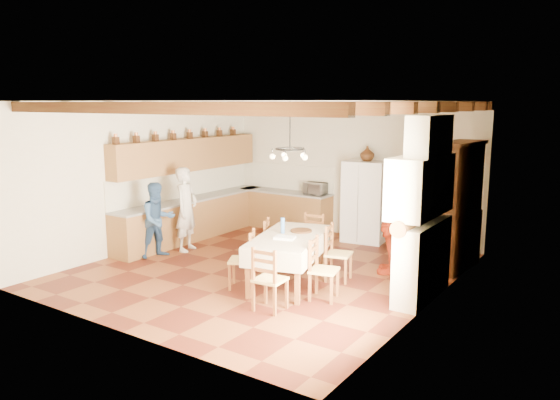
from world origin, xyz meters
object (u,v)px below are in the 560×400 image
object	(u,v)px
hutch	(456,206)
chair_end_near	(270,278)
microwave	(315,189)
chair_end_far	(310,240)
person_man	(186,209)
chair_left_near	(242,259)
refrigerator	(365,201)
person_woman_blue	(158,220)
chair_right_far	(339,253)
chair_left_far	(257,245)
chair_right_near	(324,269)
person_woman_red	(391,226)
dining_table	(290,240)

from	to	relation	value
hutch	chair_end_near	world-z (taller)	hutch
microwave	hutch	bearing A→B (deg)	-15.78
chair_end_near	chair_end_far	distance (m)	2.33
person_man	chair_left_near	bearing A→B (deg)	-131.65
refrigerator	chair_end_near	xyz separation A→B (m)	(0.61, -4.45, -0.40)
person_woman_blue	chair_right_far	bearing A→B (deg)	-63.24
chair_end_far	chair_left_far	bearing A→B (deg)	-131.19
refrigerator	chair_left_far	distance (m)	3.15
chair_right_near	chair_end_far	bearing A→B (deg)	24.21
refrigerator	person_woman_blue	world-z (taller)	refrigerator
chair_right_far	refrigerator	bearing A→B (deg)	3.41
chair_left_near	chair_end_near	size ratio (longest dim) A/B	1.00
chair_end_near	person_woman_red	distance (m)	2.76
chair_right_near	chair_end_near	bearing A→B (deg)	138.90
hutch	chair_right_near	distance (m)	3.04
chair_end_near	person_man	distance (m)	3.71
dining_table	chair_right_far	distance (m)	0.90
person_woman_blue	chair_right_near	bearing A→B (deg)	-77.64
chair_end_far	person_woman_blue	world-z (taller)	person_woman_blue
refrigerator	chair_right_near	bearing A→B (deg)	-81.54
chair_right_far	person_woman_red	bearing A→B (deg)	-44.88
person_man	chair_right_near	bearing A→B (deg)	-118.59
chair_right_near	person_man	xyz separation A→B (m)	(-3.70, 0.89, 0.37)
chair_end_near	person_woman_blue	world-z (taller)	person_woman_blue
refrigerator	person_woman_red	world-z (taller)	refrigerator
dining_table	chair_left_near	xyz separation A→B (m)	(-0.56, -0.56, -0.27)
chair_left_far	person_man	distance (m)	2.07
chair_end_near	person_woman_blue	size ratio (longest dim) A/B	0.65
chair_right_far	person_woman_blue	size ratio (longest dim) A/B	0.65
refrigerator	person_woman_blue	xyz separation A→B (m)	(-2.79, -3.39, -0.14)
person_man	person_woman_blue	distance (m)	0.69
refrigerator	microwave	bearing A→B (deg)	171.35
chair_left_far	person_woman_red	world-z (taller)	person_woman_red
chair_right_near	person_man	size ratio (longest dim) A/B	0.56
refrigerator	person_man	world-z (taller)	refrigerator
chair_right_near	person_man	bearing A→B (deg)	62.88
chair_left_near	chair_left_far	xyz separation A→B (m)	(-0.31, 0.84, 0.00)
chair_left_near	chair_end_near	bearing A→B (deg)	31.78
chair_right_far	chair_end_far	world-z (taller)	same
hutch	person_woman_red	world-z (taller)	hutch
hutch	microwave	bearing A→B (deg)	171.36
chair_right_near	person_woman_blue	distance (m)	3.84
microwave	chair_right_far	bearing A→B (deg)	-53.67
refrigerator	person_woman_red	size ratio (longest dim) A/B	1.04
chair_left_far	microwave	distance (m)	3.19
chair_right_far	person_man	world-z (taller)	person_man
chair_right_far	person_woman_red	xyz separation A→B (m)	(0.55, 0.89, 0.37)
chair_right_near	chair_right_far	world-z (taller)	same
chair_end_far	person_woman_blue	xyz separation A→B (m)	(-2.74, -1.18, 0.26)
refrigerator	dining_table	size ratio (longest dim) A/B	0.83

